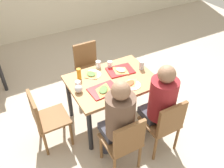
{
  "coord_description": "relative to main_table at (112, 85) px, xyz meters",
  "views": [
    {
      "loc": [
        -1.24,
        -2.25,
        2.67
      ],
      "look_at": [
        0.0,
        0.0,
        0.65
      ],
      "focal_mm": 39.0,
      "sensor_mm": 36.0,
      "label": 1
    }
  ],
  "objects": [
    {
      "name": "plastic_cup_b",
      "position": [
        0.03,
        -0.35,
        0.14
      ],
      "size": [
        0.07,
        0.07,
        0.1
      ],
      "primitive_type": "cylinder",
      "color": "white",
      "rests_on": "main_table"
    },
    {
      "name": "pizza_slice_b",
      "position": [
        0.2,
        0.11,
        0.12
      ],
      "size": [
        0.23,
        0.25,
        0.02
      ],
      "color": "tan",
      "rests_on": "tray_red_far"
    },
    {
      "name": "tray_red_near",
      "position": [
        -0.2,
        -0.15,
        0.1
      ],
      "size": [
        0.37,
        0.28,
        0.02
      ],
      "primitive_type": "cube",
      "rotation": [
        0.0,
        0.0,
        0.05
      ],
      "color": "red",
      "rests_on": "main_table"
    },
    {
      "name": "plastic_cup_a",
      "position": [
        -0.03,
        0.35,
        0.14
      ],
      "size": [
        0.07,
        0.07,
        0.1
      ],
      "primitive_type": "cylinder",
      "color": "white",
      "rests_on": "main_table"
    },
    {
      "name": "plastic_cup_c",
      "position": [
        -0.45,
        0.06,
        0.14
      ],
      "size": [
        0.07,
        0.07,
        0.1
      ],
      "primitive_type": "cylinder",
      "color": "white",
      "rests_on": "main_table"
    },
    {
      "name": "ground_plane",
      "position": [
        0.0,
        0.0,
        -0.64
      ],
      "size": [
        10.0,
        10.0,
        0.02
      ],
      "primitive_type": "cube",
      "color": "#B7A893"
    },
    {
      "name": "soda_can",
      "position": [
        0.48,
        0.02,
        0.16
      ],
      "size": [
        0.07,
        0.07,
        0.12
      ],
      "primitive_type": "cylinder",
      "color": "#B7BCC6",
      "rests_on": "main_table"
    },
    {
      "name": "chair_near_left",
      "position": [
        -0.28,
        -0.8,
        -0.14
      ],
      "size": [
        0.4,
        0.4,
        0.84
      ],
      "color": "brown",
      "rests_on": "ground_plane"
    },
    {
      "name": "pizza_slice_d",
      "position": [
        0.15,
        -0.2,
        0.11
      ],
      "size": [
        0.27,
        0.2,
        0.02
      ],
      "color": "#DBAD60",
      "rests_on": "paper_plate_near_edge"
    },
    {
      "name": "foil_bundle",
      "position": [
        -0.48,
        -0.02,
        0.14
      ],
      "size": [
        0.1,
        0.1,
        0.1
      ],
      "primitive_type": "sphere",
      "color": "silver",
      "rests_on": "main_table"
    },
    {
      "name": "chair_near_right",
      "position": [
        0.28,
        -0.8,
        -0.14
      ],
      "size": [
        0.4,
        0.4,
        0.84
      ],
      "color": "brown",
      "rests_on": "ground_plane"
    },
    {
      "name": "plastic_cup_d",
      "position": [
        0.11,
        0.27,
        0.14
      ],
      "size": [
        0.07,
        0.07,
        0.1
      ],
      "primitive_type": "cylinder",
      "color": "white",
      "rests_on": "main_table"
    },
    {
      "name": "main_table",
      "position": [
        0.0,
        0.0,
        0.0
      ],
      "size": [
        1.14,
        0.83,
        0.72
      ],
      "color": "#9E7247",
      "rests_on": "ground_plane"
    },
    {
      "name": "chair_far_side",
      "position": [
        0.0,
        0.8,
        -0.14
      ],
      "size": [
        0.4,
        0.4,
        0.84
      ],
      "color": "brown",
      "rests_on": "ground_plane"
    },
    {
      "name": "person_in_brown_jacket",
      "position": [
        0.28,
        -0.66,
        0.11
      ],
      "size": [
        0.32,
        0.42,
        1.25
      ],
      "color": "#383842",
      "rests_on": "ground_plane"
    },
    {
      "name": "chair_left_end",
      "position": [
        -0.95,
        0.0,
        -0.14
      ],
      "size": [
        0.4,
        0.4,
        0.84
      ],
      "color": "brown",
      "rests_on": "ground_plane"
    },
    {
      "name": "condiment_bottle",
      "position": [
        -0.37,
        0.23,
        0.17
      ],
      "size": [
        0.06,
        0.06,
        0.16
      ],
      "primitive_type": "cylinder",
      "color": "orange",
      "rests_on": "main_table"
    },
    {
      "name": "paper_plate_center",
      "position": [
        -0.17,
        0.23,
        0.1
      ],
      "size": [
        0.22,
        0.22,
        0.01
      ],
      "primitive_type": "cylinder",
      "color": "white",
      "rests_on": "main_table"
    },
    {
      "name": "paper_plate_near_edge",
      "position": [
        0.17,
        -0.23,
        0.1
      ],
      "size": [
        0.22,
        0.22,
        0.01
      ],
      "primitive_type": "cylinder",
      "color": "white",
      "rests_on": "main_table"
    },
    {
      "name": "pizza_slice_c",
      "position": [
        -0.2,
        0.23,
        0.11
      ],
      "size": [
        0.18,
        0.21,
        0.02
      ],
      "color": "tan",
      "rests_on": "paper_plate_center"
    },
    {
      "name": "tray_red_far",
      "position": [
        0.2,
        0.12,
        0.1
      ],
      "size": [
        0.39,
        0.3,
        0.02
      ],
      "primitive_type": "cube",
      "rotation": [
        0.0,
        0.0,
        -0.12
      ],
      "color": "red",
      "rests_on": "main_table"
    },
    {
      "name": "pizza_slice_a",
      "position": [
        -0.21,
        -0.16,
        0.12
      ],
      "size": [
        0.26,
        0.27,
        0.02
      ],
      "color": "#C68C47",
      "rests_on": "tray_red_near"
    },
    {
      "name": "person_in_red",
      "position": [
        -0.28,
        -0.66,
        0.11
      ],
      "size": [
        0.32,
        0.42,
        1.25
      ],
      "color": "#383842",
      "rests_on": "ground_plane"
    }
  ]
}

